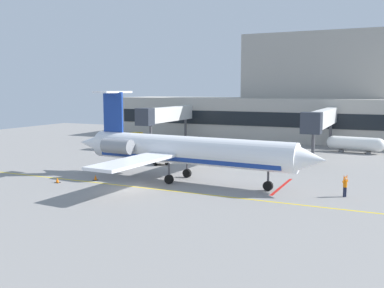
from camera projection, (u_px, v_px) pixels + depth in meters
ground at (131, 190)px, 41.17m from camera, size 120.00×120.00×0.11m
terminal_building at (291, 103)px, 80.79m from camera, size 62.61×13.49×19.13m
jet_bridge_west at (166, 115)px, 73.82m from camera, size 2.40×16.77×6.29m
jet_bridge_east at (322, 119)px, 61.69m from camera, size 2.40×19.81×6.39m
regional_jet at (183, 150)px, 44.31m from camera, size 27.69×22.48×8.99m
baggage_tug at (156, 155)px, 55.59m from camera, size 3.99×3.82×2.25m
pushback_tractor at (140, 140)px, 72.22m from camera, size 4.13×2.18×2.14m
fuel_tank at (355, 144)px, 64.25m from camera, size 8.14×2.60×2.32m
marshaller at (345, 186)px, 38.07m from camera, size 0.48×0.77×1.90m
safety_cone_alpha at (57, 180)px, 43.89m from camera, size 0.47×0.47×0.55m
safety_cone_bravo at (96, 178)px, 45.07m from camera, size 0.47×0.47×0.55m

